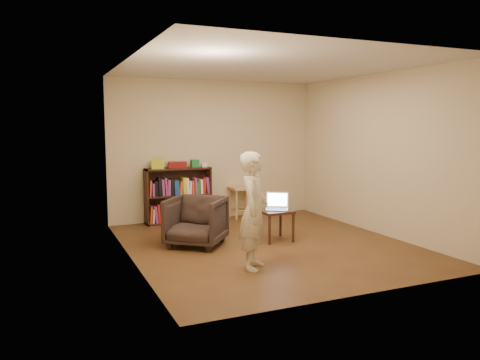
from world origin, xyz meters
name	(u,v)px	position (x,y,z in m)	size (l,w,h in m)	color
floor	(267,244)	(0.00, 0.00, 0.00)	(4.50, 4.50, 0.00)	#492817
ceiling	(269,67)	(0.00, 0.00, 2.60)	(4.50, 4.50, 0.00)	silver
wall_back	(214,150)	(0.00, 2.25, 1.30)	(4.00, 4.00, 0.00)	beige
wall_left	(129,162)	(-2.00, 0.00, 1.30)	(4.50, 4.50, 0.00)	beige
wall_right	(378,154)	(2.00, 0.00, 1.30)	(4.50, 4.50, 0.00)	beige
bookshelf	(178,198)	(-0.77, 2.09, 0.44)	(1.20, 0.30, 1.00)	black
box_yellow	(158,164)	(-1.14, 2.05, 1.09)	(0.22, 0.16, 0.18)	#C8D425
red_cloth	(177,165)	(-0.77, 2.10, 1.05)	(0.32, 0.24, 0.11)	maroon
box_green	(195,163)	(-0.44, 2.11, 1.07)	(0.14, 0.14, 0.14)	#1F7438
box_white	(204,165)	(-0.26, 2.09, 1.04)	(0.10, 0.10, 0.08)	white
stool	(241,193)	(0.45, 2.02, 0.48)	(0.41, 0.41, 0.59)	tan
armchair	(196,221)	(-0.99, 0.37, 0.36)	(0.78, 0.80, 0.73)	black
side_table	(275,215)	(0.23, 0.18, 0.40)	(0.46, 0.46, 0.48)	black
laptop	(277,205)	(0.28, 0.23, 0.53)	(0.46, 0.46, 0.25)	#B9B9BE
person	(254,211)	(-0.68, -0.97, 0.73)	(0.53, 0.35, 1.45)	beige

